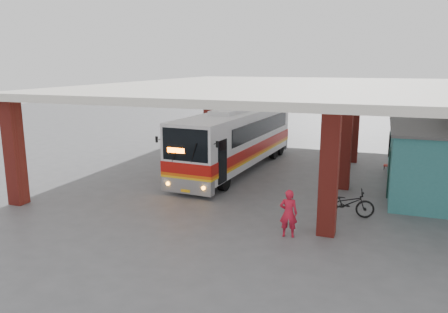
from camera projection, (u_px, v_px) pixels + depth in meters
The scene contains 7 objects.
ground at pixel (264, 200), 18.77m from camera, with size 90.00×90.00×0.00m, color #515154.
brick_columns at pixel (317, 134), 22.43m from camera, with size 20.10×21.60×4.35m.
canopy_roof at pixel (305, 87), 23.63m from camera, with size 21.00×23.00×0.30m, color silver.
coach_bus at pixel (237, 139), 23.82m from camera, with size 3.26×11.90×3.43m.
motorcycle at pixel (347, 203), 16.59m from camera, with size 0.71×2.05×1.08m, color black.
pedestrian at pixel (288, 213), 14.62m from camera, with size 0.60×0.39×1.65m, color red.
red_chair at pixel (390, 163), 24.03m from camera, with size 0.44×0.44×0.79m.
Camera 1 is at (4.54, -17.46, 5.75)m, focal length 35.00 mm.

